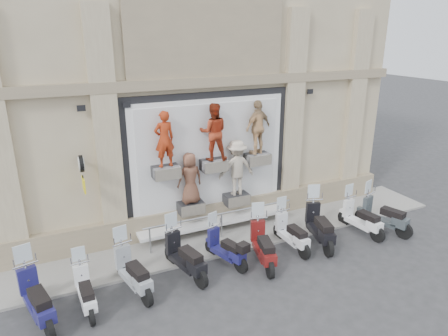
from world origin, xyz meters
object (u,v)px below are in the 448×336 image
Objects in this scene: scooter_j at (385,209)px; scooter_d at (185,249)px; scooter_b at (85,284)px; scooter_h at (320,219)px; scooter_f at (263,238)px; scooter_a at (35,290)px; guard_rail at (222,226)px; scooter_g at (292,226)px; scooter_e at (226,241)px; scooter_i at (362,212)px; scooter_c at (132,264)px; clock_sign_bracket at (82,169)px.

scooter_d is at bearing 159.37° from scooter_j.
scooter_h is at bearing -0.90° from scooter_b.
scooter_h is (2.15, 0.25, 0.05)m from scooter_f.
scooter_d is 1.00× the size of scooter_f.
scooter_a is 10.42m from scooter_j.
scooter_a reaches higher than guard_rail.
scooter_g is (1.69, -1.38, 0.27)m from guard_rail.
scooter_e is at bearing 176.81° from scooter_g.
scooter_g is at bearing 170.68° from scooter_i.
scooter_d is at bearing -175.14° from scooter_f.
scooter_i is 0.94× the size of scooter_j.
scooter_f is 3.82m from scooter_i.
scooter_d is (3.64, 0.32, -0.03)m from scooter_a.
scooter_i is at bearing -13.51° from scooter_a.
scooter_e is (4.87, 0.38, -0.13)m from scooter_a.
scooter_j is (2.44, -0.21, -0.05)m from scooter_h.
scooter_e is (2.66, 0.19, -0.09)m from scooter_c.
scooter_h reaches higher than scooter_b.
scooter_d reaches higher than guard_rail.
scooter_c is 3.63m from scooter_f.
scooter_b reaches higher than guard_rail.
scooter_a reaches higher than scooter_b.
scooter_i reaches higher than scooter_e.
scooter_h is 1.06× the size of scooter_j.
scooter_j is at bearing -20.01° from scooter_i.
scooter_d is at bearing 165.61° from scooter_e.
scooter_e is at bearing -8.12° from scooter_c.
scooter_g is at bearing -13.74° from scooter_d.
scooter_c is (2.21, 0.19, -0.04)m from scooter_a.
scooter_e is at bearing 170.36° from scooter_f.
scooter_f reaches higher than scooter_b.
scooter_f reaches higher than scooter_e.
scooter_i is (4.77, -0.21, 0.06)m from scooter_e.
scooter_b is 8.61m from scooter_i.
scooter_j is at bearing -18.54° from guard_rail.
scooter_f is at bearing -23.14° from scooter_d.
scooter_j reaches higher than scooter_c.
scooter_h reaches higher than scooter_j.
guard_rail is 2.56× the size of scooter_f.
guard_rail is 2.94× the size of scooter_e.
clock_sign_bracket is 0.60× the size of scooter_b.
clock_sign_bracket is at bearing 148.63° from scooter_j.
clock_sign_bracket is at bearing 41.62° from scooter_a.
scooter_b is 0.98× the size of scooter_e.
scooter_e is at bearing -166.95° from scooter_h.
scooter_c reaches higher than guard_rail.
scooter_i is (1.66, -0.02, -0.10)m from scooter_h.
guard_rail is at bearing 25.20° from scooter_d.
guard_rail is 3.49m from scooter_c.
scooter_b is 1.19m from scooter_c.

